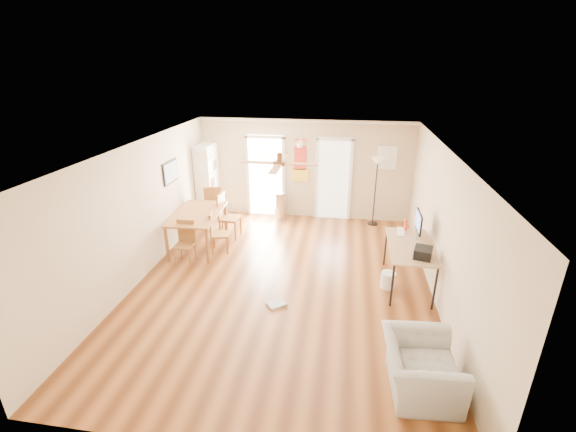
% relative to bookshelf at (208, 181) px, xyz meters
% --- Properties ---
extents(floor, '(7.00, 7.00, 0.00)m').
position_rel_bookshelf_xyz_m(floor, '(2.53, -3.12, -0.99)').
color(floor, brown).
rests_on(floor, ground).
extents(ceiling, '(5.50, 7.00, 0.00)m').
position_rel_bookshelf_xyz_m(ceiling, '(2.53, -3.12, 1.61)').
color(ceiling, silver).
rests_on(ceiling, floor).
extents(wall_back, '(5.50, 0.04, 2.60)m').
position_rel_bookshelf_xyz_m(wall_back, '(2.53, 0.38, 0.31)').
color(wall_back, beige).
rests_on(wall_back, floor).
extents(wall_front, '(5.50, 0.04, 2.60)m').
position_rel_bookshelf_xyz_m(wall_front, '(2.53, -6.62, 0.31)').
color(wall_front, beige).
rests_on(wall_front, floor).
extents(wall_left, '(0.04, 7.00, 2.60)m').
position_rel_bookshelf_xyz_m(wall_left, '(-0.22, -3.12, 0.31)').
color(wall_left, beige).
rests_on(wall_left, floor).
extents(wall_right, '(0.04, 7.00, 2.60)m').
position_rel_bookshelf_xyz_m(wall_right, '(5.28, -3.12, 0.31)').
color(wall_right, beige).
rests_on(wall_right, floor).
extents(crown_molding, '(5.50, 7.00, 0.08)m').
position_rel_bookshelf_xyz_m(crown_molding, '(2.53, -3.12, 1.57)').
color(crown_molding, white).
rests_on(crown_molding, wall_back).
extents(kitchen_doorway, '(0.90, 0.10, 2.10)m').
position_rel_bookshelf_xyz_m(kitchen_doorway, '(1.48, 0.37, 0.06)').
color(kitchen_doorway, white).
rests_on(kitchen_doorway, wall_back).
extents(bathroom_doorway, '(0.80, 0.10, 2.10)m').
position_rel_bookshelf_xyz_m(bathroom_doorway, '(3.28, 0.37, 0.06)').
color(bathroom_doorway, white).
rests_on(bathroom_doorway, wall_back).
extents(wall_decal, '(0.46, 0.03, 1.10)m').
position_rel_bookshelf_xyz_m(wall_decal, '(2.41, 0.36, 0.56)').
color(wall_decal, red).
rests_on(wall_decal, wall_back).
extents(ac_grille, '(0.50, 0.04, 0.60)m').
position_rel_bookshelf_xyz_m(ac_grille, '(4.58, 0.35, 0.71)').
color(ac_grille, white).
rests_on(ac_grille, wall_back).
extents(framed_poster, '(0.04, 0.66, 0.48)m').
position_rel_bookshelf_xyz_m(framed_poster, '(-0.19, -1.72, 0.71)').
color(framed_poster, black).
rests_on(framed_poster, wall_left).
extents(ceiling_fan, '(1.24, 1.24, 0.20)m').
position_rel_bookshelf_xyz_m(ceiling_fan, '(2.53, -3.42, 1.44)').
color(ceiling_fan, '#593819').
rests_on(ceiling_fan, ceiling).
extents(bookshelf, '(0.43, 0.90, 1.98)m').
position_rel_bookshelf_xyz_m(bookshelf, '(0.00, 0.00, 0.00)').
color(bookshelf, white).
rests_on(bookshelf, floor).
extents(dining_table, '(1.08, 1.70, 0.82)m').
position_rel_bookshelf_xyz_m(dining_table, '(0.38, -1.84, -0.58)').
color(dining_table, olive).
rests_on(dining_table, floor).
extents(dining_chair_right_a, '(0.47, 0.47, 1.07)m').
position_rel_bookshelf_xyz_m(dining_chair_right_a, '(0.93, -1.22, -0.45)').
color(dining_chair_right_a, '#966030').
rests_on(dining_chair_right_a, floor).
extents(dining_chair_right_b, '(0.46, 0.46, 0.92)m').
position_rel_bookshelf_xyz_m(dining_chair_right_b, '(0.93, -2.00, -0.53)').
color(dining_chair_right_b, olive).
rests_on(dining_chair_right_b, floor).
extents(dining_chair_near, '(0.38, 0.38, 0.91)m').
position_rel_bookshelf_xyz_m(dining_chair_near, '(0.37, -2.63, -0.53)').
color(dining_chair_near, olive).
rests_on(dining_chair_near, floor).
extents(dining_chair_far, '(0.52, 0.52, 1.08)m').
position_rel_bookshelf_xyz_m(dining_chair_far, '(0.35, -0.57, -0.45)').
color(dining_chair_far, olive).
rests_on(dining_chair_far, floor).
extents(trash_can, '(0.44, 0.44, 0.74)m').
position_rel_bookshelf_xyz_m(trash_can, '(1.93, 0.11, -0.62)').
color(trash_can, '#B4B4B6').
rests_on(trash_can, floor).
extents(torchiere_lamp, '(0.41, 0.41, 1.76)m').
position_rel_bookshelf_xyz_m(torchiere_lamp, '(4.35, 0.09, -0.11)').
color(torchiere_lamp, black).
rests_on(torchiere_lamp, floor).
extents(computer_desk, '(0.78, 1.56, 0.84)m').
position_rel_bookshelf_xyz_m(computer_desk, '(4.84, -2.81, -0.57)').
color(computer_desk, '#A27D58').
rests_on(computer_desk, floor).
extents(imac, '(0.21, 0.56, 0.52)m').
position_rel_bookshelf_xyz_m(imac, '(5.00, -2.46, 0.11)').
color(imac, black).
rests_on(imac, computer_desk).
extents(keyboard, '(0.18, 0.43, 0.02)m').
position_rel_bookshelf_xyz_m(keyboard, '(4.73, -2.24, -0.14)').
color(keyboard, silver).
rests_on(keyboard, computer_desk).
extents(printer, '(0.36, 0.40, 0.17)m').
position_rel_bookshelf_xyz_m(printer, '(4.98, -3.26, -0.07)').
color(printer, black).
rests_on(printer, computer_desk).
extents(orange_bottle, '(0.09, 0.09, 0.23)m').
position_rel_bookshelf_xyz_m(orange_bottle, '(4.83, -2.12, -0.04)').
color(orange_bottle, '#FC4016').
rests_on(orange_bottle, computer_desk).
extents(wastebasket_a, '(0.35, 0.35, 0.31)m').
position_rel_bookshelf_xyz_m(wastebasket_a, '(4.50, -2.96, -0.83)').
color(wastebasket_a, white).
rests_on(wastebasket_a, floor).
extents(floor_cloth, '(0.38, 0.37, 0.04)m').
position_rel_bookshelf_xyz_m(floor_cloth, '(2.53, -3.85, -0.97)').
color(floor_cloth, '#AAA9A4').
rests_on(floor_cloth, floor).
extents(armchair, '(0.97, 1.10, 0.68)m').
position_rel_bookshelf_xyz_m(armchair, '(4.68, -5.39, -0.65)').
color(armchair, '#ABACA7').
rests_on(armchair, floor).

